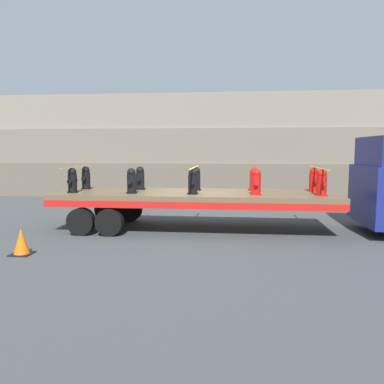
{
  "coord_description": "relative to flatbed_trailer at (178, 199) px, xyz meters",
  "views": [
    {
      "loc": [
        1.14,
        -11.55,
        2.51
      ],
      "look_at": [
        -0.08,
        0.0,
        1.19
      ],
      "focal_mm": 35.0,
      "sensor_mm": 36.0,
      "label": 1
    }
  ],
  "objects": [
    {
      "name": "fire_hydrant_red_far_3",
      "position": [
        2.38,
        0.54,
        0.58
      ],
      "size": [
        0.34,
        0.51,
        0.76
      ],
      "color": "red",
      "rests_on": "flatbed_trailer"
    },
    {
      "name": "ground_plane",
      "position": [
        0.51,
        0.0,
        -0.97
      ],
      "size": [
        120.0,
        120.0,
        0.0
      ],
      "primitive_type": "plane",
      "color": "#3F4244"
    },
    {
      "name": "cargo_strap_rear",
      "position": [
        -3.21,
        0.0,
        0.99
      ],
      "size": [
        0.05,
        2.66,
        0.01
      ],
      "color": "yellow",
      "rests_on": "fire_hydrant_black_near_0"
    },
    {
      "name": "cargo_strap_middle",
      "position": [
        0.51,
        0.0,
        0.99
      ],
      "size": [
        0.05,
        2.66,
        0.01
      ],
      "color": "yellow",
      "rests_on": "fire_hydrant_black_near_2"
    },
    {
      "name": "fire_hydrant_red_near_3",
      "position": [
        2.38,
        -0.54,
        0.58
      ],
      "size": [
        0.34,
        0.51,
        0.76
      ],
      "color": "red",
      "rests_on": "flatbed_trailer"
    },
    {
      "name": "fire_hydrant_black_near_1",
      "position": [
        -1.35,
        -0.54,
        0.58
      ],
      "size": [
        0.34,
        0.51,
        0.76
      ],
      "color": "black",
      "rests_on": "flatbed_trailer"
    },
    {
      "name": "fire_hydrant_black_near_2",
      "position": [
        0.51,
        -0.54,
        0.58
      ],
      "size": [
        0.34,
        0.51,
        0.76
      ],
      "color": "black",
      "rests_on": "flatbed_trailer"
    },
    {
      "name": "rock_cliff",
      "position": [
        0.51,
        9.03,
        1.72
      ],
      "size": [
        60.0,
        3.3,
        5.39
      ],
      "color": "#665B4C",
      "rests_on": "ground_plane"
    },
    {
      "name": "fire_hydrant_black_near_0",
      "position": [
        -3.21,
        -0.54,
        0.58
      ],
      "size": [
        0.34,
        0.51,
        0.76
      ],
      "color": "black",
      "rests_on": "flatbed_trailer"
    },
    {
      "name": "fire_hydrant_black_far_2",
      "position": [
        0.51,
        0.54,
        0.58
      ],
      "size": [
        0.34,
        0.51,
        0.76
      ],
      "color": "black",
      "rests_on": "flatbed_trailer"
    },
    {
      "name": "flatbed_trailer",
      "position": [
        0.0,
        0.0,
        0.0
      ],
      "size": [
        8.65,
        2.57,
        1.19
      ],
      "color": "brown",
      "rests_on": "ground_plane"
    },
    {
      "name": "fire_hydrant_black_far_0",
      "position": [
        -3.21,
        0.54,
        0.58
      ],
      "size": [
        0.34,
        0.51,
        0.76
      ],
      "color": "black",
      "rests_on": "flatbed_trailer"
    },
    {
      "name": "fire_hydrant_red_far_4",
      "position": [
        4.24,
        0.54,
        0.58
      ],
      "size": [
        0.34,
        0.51,
        0.76
      ],
      "color": "red",
      "rests_on": "flatbed_trailer"
    },
    {
      "name": "cargo_strap_front",
      "position": [
        4.24,
        0.0,
        0.99
      ],
      "size": [
        0.05,
        2.66,
        0.01
      ],
      "color": "yellow",
      "rests_on": "fire_hydrant_red_near_4"
    },
    {
      "name": "fire_hydrant_black_far_1",
      "position": [
        -1.35,
        0.54,
        0.58
      ],
      "size": [
        0.34,
        0.51,
        0.76
      ],
      "color": "black",
      "rests_on": "flatbed_trailer"
    },
    {
      "name": "traffic_cone",
      "position": [
        -3.34,
        -3.26,
        -0.67
      ],
      "size": [
        0.48,
        0.48,
        0.63
      ],
      "color": "black",
      "rests_on": "ground_plane"
    },
    {
      "name": "fire_hydrant_red_near_4",
      "position": [
        4.24,
        -0.54,
        0.58
      ],
      "size": [
        0.34,
        0.51,
        0.76
      ],
      "color": "red",
      "rests_on": "flatbed_trailer"
    }
  ]
}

